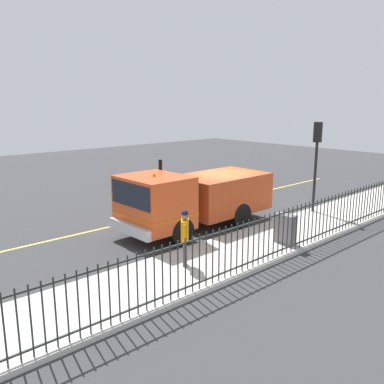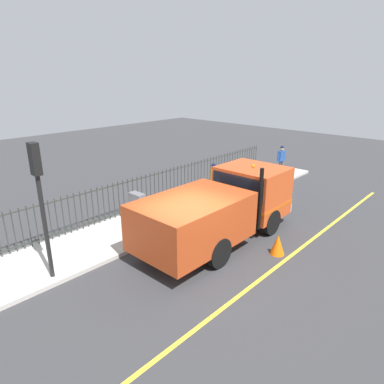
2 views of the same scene
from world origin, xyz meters
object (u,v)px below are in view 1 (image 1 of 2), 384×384
Objects in this scene: worker_standing at (185,232)px; utility_cabinet at (285,229)px; traffic_light_near at (317,149)px; traffic_cone at (153,212)px; work_truck at (190,197)px.

worker_standing is 3.94m from utility_cabinet.
traffic_light_near reaches higher than traffic_cone.
work_truck is at bearing -162.82° from utility_cabinet.
work_truck is at bearing -1.37° from worker_standing.
utility_cabinet reaches higher than traffic_cone.
traffic_cone is at bearing 6.70° from work_truck.
traffic_cone is (-4.79, 2.46, -0.82)m from worker_standing.
traffic_cone is (-3.97, -5.77, -2.55)m from traffic_light_near.
worker_standing reaches higher than traffic_cone.
traffic_light_near is 7.45m from traffic_cone.
traffic_light_near is at bearing 55.46° from traffic_cone.
utility_cabinet is at bearing 112.07° from traffic_light_near.
traffic_light_near is at bearing -41.20° from worker_standing.
utility_cabinet is at bearing -163.13° from work_truck.
traffic_light_near is 3.85× the size of utility_cabinet.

